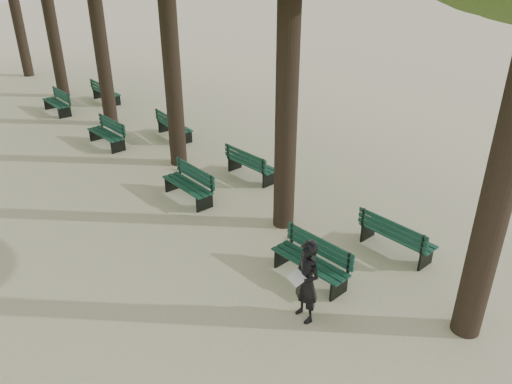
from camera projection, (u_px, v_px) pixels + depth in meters
ground at (330, 309)px, 9.79m from camera, size 120.00×120.00×0.00m
bench_left_0 at (310, 269)px, 10.51m from camera, size 0.68×1.83×0.92m
bench_left_1 at (188, 191)px, 13.77m from camera, size 0.60×1.81×0.92m
bench_left_2 at (107, 139)px, 17.35m from camera, size 0.67×1.83×0.92m
bench_left_3 at (57, 107)px, 20.63m from camera, size 0.60×1.81×0.92m
bench_right_0 at (396, 242)px, 11.44m from camera, size 0.63×1.82×0.92m
bench_right_1 at (252, 169)px, 15.05m from camera, size 0.66×1.83×0.92m
bench_right_2 at (175, 130)px, 18.09m from camera, size 0.66×1.83×0.92m
bench_right_3 at (107, 96)px, 22.05m from camera, size 0.61×1.81×0.92m
man_with_map at (306, 282)px, 9.18m from camera, size 0.65×0.72×1.69m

